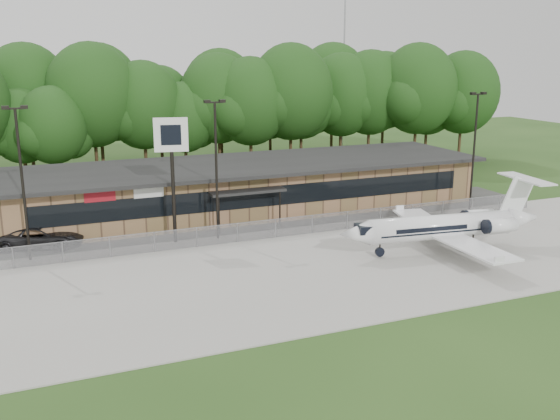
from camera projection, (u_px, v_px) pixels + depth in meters
name	position (u px, v px, depth m)	size (l,w,h in m)	color
ground	(398.00, 312.00, 33.32)	(160.00, 160.00, 0.00)	#254318
apron	(330.00, 265.00, 40.48)	(64.00, 18.00, 0.08)	#9E9B93
parking_lot	(266.00, 222.00, 50.79)	(50.00, 9.00, 0.06)	#383835
terminal	(248.00, 186.00, 54.24)	(41.00, 11.65, 4.30)	#926949
fence	(288.00, 227.00, 46.57)	(46.00, 0.04, 1.52)	gray
treeline	(193.00, 108.00, 69.11)	(72.00, 12.00, 15.00)	#1D3D13
radio_mast	(344.00, 60.00, 81.40)	(0.20, 0.20, 25.00)	gray
light_pole_left	(21.00, 172.00, 39.98)	(1.55, 0.30, 10.23)	black
light_pole_mid	(216.00, 160.00, 44.79)	(1.55, 0.30, 10.23)	black
light_pole_right	(475.00, 142.00, 53.29)	(1.55, 0.30, 10.23)	black
business_jet	(447.00, 227.00, 42.81)	(15.04, 13.44, 5.06)	white
suv	(41.00, 237.00, 44.00)	(2.68, 5.82, 1.62)	#28282A
pole_sign	(171.00, 148.00, 43.66)	(2.38, 0.76, 9.07)	black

